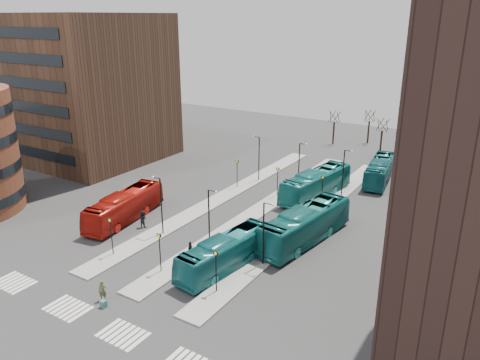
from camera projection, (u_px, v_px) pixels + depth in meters
The scene contains 19 objects.
ground at pixel (30, 341), 32.84m from camera, with size 160.00×160.00×0.00m, color #2C2C2E.
island_left at pixel (223, 197), 58.78m from camera, with size 2.50×45.00×0.15m, color gray.
island_mid at pixel (264, 207), 55.76m from camera, with size 2.50×45.00×0.15m, color gray.
island_right at pixel (311, 218), 52.75m from camera, with size 2.50×45.00×0.15m, color gray.
suitcase at pixel (103, 304), 36.59m from camera, with size 0.47×0.37×0.58m, color navy.
red_bus at pixel (125, 207), 51.82m from camera, with size 2.71×11.58×3.22m, color #A6140C.
teal_bus_a at pixel (226, 252), 41.96m from camera, with size 2.59×11.07×3.08m, color #15656B.
teal_bus_b at pixel (316, 184), 58.42m from camera, with size 2.94×12.55×3.50m, color #167270.
teal_bus_c at pixel (305, 225), 46.80m from camera, with size 3.03×12.95×3.61m, color #156969.
teal_bus_d at pixel (380, 170), 64.00m from camera, with size 2.66×11.35×3.16m, color #135A60.
traveller at pixel (102, 291), 37.29m from camera, with size 0.64×0.42×1.75m, color brown.
commuter_a at pixel (143, 219), 50.31m from camera, with size 0.91×0.71×1.87m, color black.
commuter_b at pixel (190, 249), 44.09m from camera, with size 0.92×0.38×1.57m, color black.
commuter_c at pixel (225, 241), 45.56m from camera, with size 1.10×0.63×1.70m, color black.
crosswalk_stripes at pixel (92, 320), 35.15m from camera, with size 22.35×2.40×0.01m.
office_block at pixel (78, 87), 73.40m from camera, with size 25.00×20.12×22.00m.
sign_poles at pixel (229, 207), 49.60m from camera, with size 12.45×22.12×3.65m.
lamp_posts at pixel (261, 185), 52.68m from camera, with size 14.04×20.24×6.12m.
bare_trees at pixel (361, 132), 80.63m from camera, with size 10.97×8.14×5.90m.
Camera 1 is at (27.00, -15.17, 21.59)m, focal length 35.00 mm.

